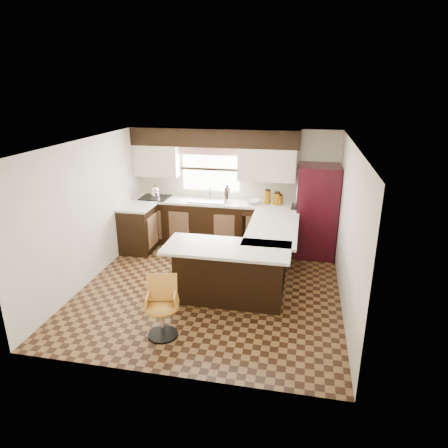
% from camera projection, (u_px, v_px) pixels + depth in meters
% --- Properties ---
extents(floor, '(4.40, 4.40, 0.00)m').
position_uv_depth(floor, '(211.00, 287.00, 6.70)').
color(floor, '#49301A').
rests_on(floor, ground).
extents(ceiling, '(4.40, 4.40, 0.00)m').
position_uv_depth(ceiling, '(209.00, 143.00, 5.91)').
color(ceiling, silver).
rests_on(ceiling, wall_back).
extents(wall_back, '(4.40, 0.00, 4.40)m').
position_uv_depth(wall_back, '(235.00, 186.00, 8.34)').
color(wall_back, beige).
rests_on(wall_back, floor).
extents(wall_front, '(4.40, 0.00, 4.40)m').
position_uv_depth(wall_front, '(163.00, 284.00, 4.27)').
color(wall_front, beige).
rests_on(wall_front, floor).
extents(wall_left, '(0.00, 4.40, 4.40)m').
position_uv_depth(wall_left, '(89.00, 212.00, 6.70)').
color(wall_left, beige).
rests_on(wall_left, floor).
extents(wall_right, '(0.00, 4.40, 4.40)m').
position_uv_depth(wall_right, '(348.00, 229.00, 5.91)').
color(wall_right, beige).
rests_on(wall_right, floor).
extents(base_cab_back, '(3.30, 0.60, 0.90)m').
position_uv_depth(base_cab_back, '(211.00, 223.00, 8.39)').
color(base_cab_back, black).
rests_on(base_cab_back, floor).
extents(base_cab_left, '(0.60, 0.70, 0.90)m').
position_uv_depth(base_cab_left, '(138.00, 230.00, 8.05)').
color(base_cab_left, black).
rests_on(base_cab_left, floor).
extents(counter_back, '(3.30, 0.60, 0.04)m').
position_uv_depth(counter_back, '(210.00, 202.00, 8.24)').
color(counter_back, silver).
rests_on(counter_back, base_cab_back).
extents(counter_left, '(0.60, 0.70, 0.04)m').
position_uv_depth(counter_left, '(137.00, 207.00, 7.89)').
color(counter_left, silver).
rests_on(counter_left, base_cab_left).
extents(soffit, '(3.40, 0.35, 0.36)m').
position_uv_depth(soffit, '(214.00, 138.00, 7.91)').
color(soffit, black).
rests_on(soffit, wall_back).
extents(upper_cab_left, '(0.94, 0.35, 0.64)m').
position_uv_depth(upper_cab_left, '(157.00, 160.00, 8.31)').
color(upper_cab_left, beige).
rests_on(upper_cab_left, wall_back).
extents(upper_cab_right, '(1.14, 0.35, 0.64)m').
position_uv_depth(upper_cab_right, '(267.00, 165.00, 7.88)').
color(upper_cab_right, beige).
rests_on(upper_cab_right, wall_back).
extents(window_pane, '(1.20, 0.02, 0.90)m').
position_uv_depth(window_pane, '(211.00, 169.00, 8.30)').
color(window_pane, white).
rests_on(window_pane, wall_back).
extents(valance, '(1.30, 0.06, 0.18)m').
position_uv_depth(valance, '(210.00, 151.00, 8.13)').
color(valance, '#D19B93').
rests_on(valance, wall_back).
extents(sink, '(0.75, 0.45, 0.03)m').
position_uv_depth(sink, '(208.00, 200.00, 8.22)').
color(sink, '#B2B2B7').
rests_on(sink, counter_back).
extents(dishwasher, '(0.58, 0.03, 0.78)m').
position_uv_depth(dishwasher, '(256.00, 232.00, 7.95)').
color(dishwasher, black).
rests_on(dishwasher, floor).
extents(cooktop, '(0.58, 0.50, 0.02)m').
position_uv_depth(cooktop, '(155.00, 197.00, 8.43)').
color(cooktop, black).
rests_on(cooktop, counter_back).
extents(peninsula_long, '(0.60, 1.95, 0.90)m').
position_uv_depth(peninsula_long, '(269.00, 252.00, 6.96)').
color(peninsula_long, black).
rests_on(peninsula_long, floor).
extents(peninsula_return, '(1.65, 0.60, 0.90)m').
position_uv_depth(peninsula_return, '(229.00, 274.00, 6.16)').
color(peninsula_return, black).
rests_on(peninsula_return, floor).
extents(counter_pen_long, '(0.84, 1.95, 0.04)m').
position_uv_depth(counter_pen_long, '(273.00, 227.00, 6.80)').
color(counter_pen_long, silver).
rests_on(counter_pen_long, peninsula_long).
extents(counter_pen_return, '(1.89, 0.84, 0.04)m').
position_uv_depth(counter_pen_return, '(227.00, 248.00, 5.92)').
color(counter_pen_return, silver).
rests_on(counter_pen_return, peninsula_return).
extents(refrigerator, '(0.77, 0.74, 1.80)m').
position_uv_depth(refrigerator, '(317.00, 211.00, 7.72)').
color(refrigerator, black).
rests_on(refrigerator, floor).
extents(bar_chair, '(0.54, 0.54, 0.83)m').
position_uv_depth(bar_chair, '(162.00, 309.00, 5.28)').
color(bar_chair, '#CB892F').
rests_on(bar_chair, floor).
extents(kettle, '(0.19, 0.19, 0.26)m').
position_uv_depth(kettle, '(155.00, 191.00, 8.38)').
color(kettle, silver).
rests_on(kettle, cooktop).
extents(percolator, '(0.15, 0.15, 0.32)m').
position_uv_depth(percolator, '(227.00, 194.00, 8.11)').
color(percolator, silver).
rests_on(percolator, counter_back).
extents(mixing_bowl, '(0.34, 0.34, 0.07)m').
position_uv_depth(mixing_bowl, '(253.00, 202.00, 8.05)').
color(mixing_bowl, white).
rests_on(mixing_bowl, counter_back).
extents(canister_large, '(0.13, 0.13, 0.27)m').
position_uv_depth(canister_large, '(267.00, 197.00, 7.99)').
color(canister_large, '#885806').
rests_on(canister_large, counter_back).
extents(canister_med, '(0.14, 0.14, 0.23)m').
position_uv_depth(canister_med, '(277.00, 199.00, 7.96)').
color(canister_med, '#885806').
rests_on(canister_med, counter_back).
extents(canister_small, '(0.13, 0.13, 0.18)m').
position_uv_depth(canister_small, '(279.00, 200.00, 7.95)').
color(canister_small, '#885806').
rests_on(canister_small, counter_back).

